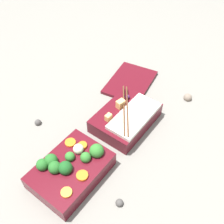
% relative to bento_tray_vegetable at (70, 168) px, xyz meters
% --- Properties ---
extents(ground_plane, '(3.00, 3.00, 0.00)m').
position_rel_bento_tray_vegetable_xyz_m(ground_plane, '(0.14, -0.01, -0.03)').
color(ground_plane, slate).
extents(bento_tray_vegetable, '(0.21, 0.15, 0.08)m').
position_rel_bento_tray_vegetable_xyz_m(bento_tray_vegetable, '(0.00, 0.00, 0.00)').
color(bento_tray_vegetable, '#510F19').
rests_on(bento_tray_vegetable, ground_plane).
extents(bento_tray_rice, '(0.21, 0.15, 0.08)m').
position_rel_bento_tray_vegetable_xyz_m(bento_tray_rice, '(0.25, -0.02, -0.00)').
color(bento_tray_rice, '#510F19').
rests_on(bento_tray_rice, ground_plane).
extents(bento_lid, '(0.23, 0.18, 0.01)m').
position_rel_bento_tray_vegetable_xyz_m(bento_lid, '(0.43, 0.09, -0.02)').
color(bento_lid, '#510F19').
rests_on(bento_lid, ground_plane).
extents(pebble_0, '(0.03, 0.03, 0.03)m').
position_rel_bento_tray_vegetable_xyz_m(pebble_0, '(0.48, -0.13, -0.02)').
color(pebble_0, '#7A6B5B').
rests_on(pebble_0, ground_plane).
extents(pebble_2, '(0.02, 0.02, 0.02)m').
position_rel_bento_tray_vegetable_xyz_m(pebble_2, '(0.01, -0.16, -0.03)').
color(pebble_2, '#474442').
rests_on(pebble_2, ground_plane).
extents(pebble_3, '(0.02, 0.02, 0.02)m').
position_rel_bento_tray_vegetable_xyz_m(pebble_3, '(0.07, 0.22, -0.02)').
color(pebble_3, '#474442').
rests_on(pebble_3, ground_plane).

